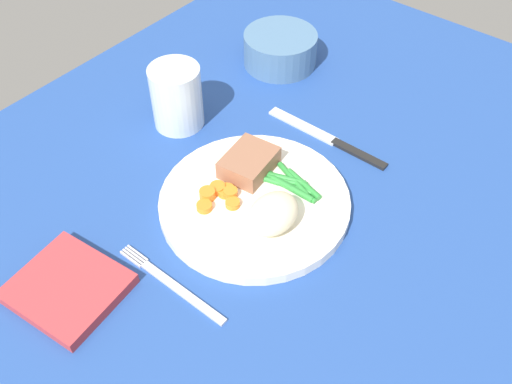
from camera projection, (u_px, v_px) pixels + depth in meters
dining_table at (260, 215)px, 76.86cm from camera, size 120.00×90.00×2.00cm
dinner_plate at (256, 201)px, 76.12cm from camera, size 25.34×25.34×1.60cm
meat_portion at (249, 163)px, 78.08cm from camera, size 8.17×6.79×2.70cm
mashed_potatoes at (273, 214)px, 70.87cm from camera, size 7.39×5.63×4.12cm
carrot_slices at (219, 195)px, 75.11cm from camera, size 6.11×5.56×1.26cm
green_beans at (291, 184)px, 76.64cm from camera, size 4.36×8.93×0.89cm
fork at (172, 284)px, 67.85cm from camera, size 1.44×16.60×0.40cm
knife at (329, 139)px, 85.47cm from camera, size 1.70×20.50×0.64cm
water_glass at (177, 100)px, 85.39cm from camera, size 7.65×7.65×9.75cm
salad_bowl at (280, 47)px, 96.98cm from camera, size 12.44×12.44×5.57cm
napkin at (68, 288)px, 66.90cm from camera, size 12.33×13.34×1.49cm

